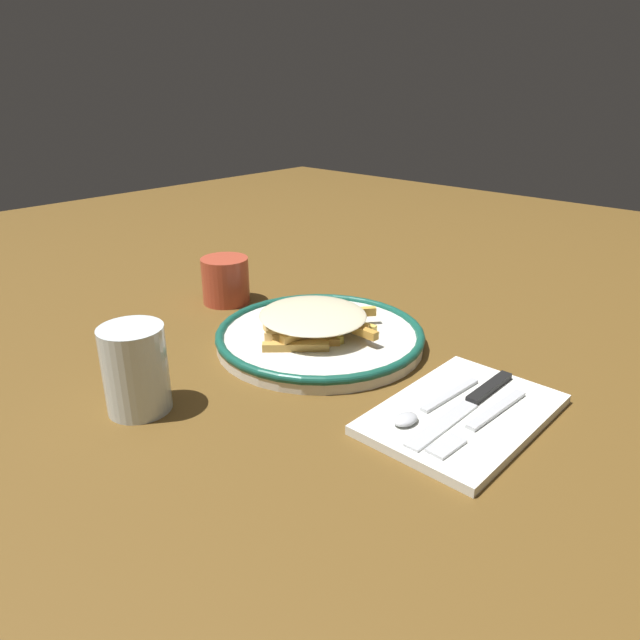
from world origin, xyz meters
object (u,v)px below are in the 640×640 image
water_glass (135,369)px  coffee_mug (225,280)px  plate (320,336)px  spoon (424,409)px  fork (480,421)px  knife (472,401)px  fries_heap (316,320)px  napkin (463,414)px

water_glass → coffee_mug: bearing=-55.2°
plate → spoon: (-0.22, 0.07, 0.00)m
plate → fork: (-0.28, 0.05, 0.00)m
fork → knife: 0.04m
water_glass → knife: bearing=-138.5°
spoon → water_glass: size_ratio=1.47×
coffee_mug → fries_heap: bearing=173.6°
fries_heap → fork: size_ratio=1.17×
fries_heap → spoon: bearing=164.3°
knife → spoon: spoon is taller
fork → water_glass: 0.39m
plate → coffee_mug: (0.24, -0.02, 0.03)m
spoon → fries_heap: bearing=-15.7°
fork → water_glass: (0.32, 0.23, 0.04)m
spoon → coffee_mug: coffee_mug is taller
plate → knife: size_ratio=1.44×
spoon → fork: bearing=-158.6°
fries_heap → coffee_mug: (0.24, -0.03, -0.00)m
fork → napkin: bearing=-24.0°
napkin → coffee_mug: coffee_mug is taller
water_glass → fries_heap: bearing=-97.1°
fork → knife: knife is taller
knife → coffee_mug: size_ratio=1.98×
fries_heap → spoon: size_ratio=1.35×
napkin → spoon: (0.03, 0.03, 0.01)m
water_glass → plate: bearing=-97.2°
fries_heap → spoon: (-0.23, 0.06, -0.03)m
plate → napkin: (-0.25, 0.04, -0.01)m
knife → spoon: (0.03, 0.05, 0.00)m
fries_heap → knife: bearing=177.8°
napkin → fork: bearing=156.0°
fries_heap → napkin: (-0.26, 0.03, -0.04)m
plate → fork: plate is taller
fork → coffee_mug: coffee_mug is taller
spoon → water_glass: (0.26, 0.20, 0.04)m
knife → spoon: 0.06m
water_glass → fork: bearing=-144.6°
plate → fork: 0.29m
water_glass → coffee_mug: (0.20, -0.29, -0.01)m
fries_heap → spoon: 0.24m
fork → knife: (0.03, -0.03, 0.00)m
plate → knife: plate is taller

